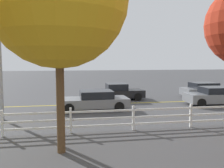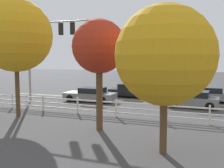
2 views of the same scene
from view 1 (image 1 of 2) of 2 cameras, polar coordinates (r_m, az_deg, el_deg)
ground_plane at (r=18.12m, az=-5.49°, el=-4.79°), size 120.00×120.00×0.00m
lane_center_stripe at (r=18.84m, az=6.76°, el=-4.39°), size 28.00×0.16×0.01m
signal_assembly at (r=14.18m, az=-17.42°, el=12.99°), size 6.94×0.38×7.35m
car_0 at (r=22.86m, az=20.95°, el=-1.31°), size 4.04×2.05×1.31m
car_1 at (r=20.18m, az=1.49°, el=-1.86°), size 4.05×2.04×1.34m
car_2 at (r=16.05m, az=-4.31°, el=-3.86°), size 4.65×2.13×1.27m
car_3 at (r=19.25m, az=22.74°, el=-2.60°), size 4.02×2.15×1.32m
white_rail_fence at (r=11.94m, az=11.79°, el=-7.38°), size 26.10×0.10×1.15m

